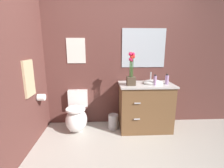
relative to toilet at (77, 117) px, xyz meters
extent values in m
cube|color=brown|center=(0.97, 0.30, 1.01)|extent=(4.21, 0.05, 2.50)
cube|color=brown|center=(-0.61, -0.73, 1.01)|extent=(0.05, 4.00, 2.50)
ellipsoid|color=white|center=(0.00, -0.05, -0.04)|extent=(0.38, 0.48, 0.40)
cube|color=white|center=(0.00, 0.00, -0.15)|extent=(0.22, 0.26, 0.18)
cube|color=white|center=(0.00, 0.24, 0.28)|extent=(0.36, 0.13, 0.32)
cylinder|color=white|center=(0.00, -0.07, 0.17)|extent=(0.34, 0.34, 0.03)
cylinder|color=#B7B7BC|center=(0.00, 0.24, 0.44)|extent=(0.04, 0.04, 0.02)
cube|color=brown|center=(1.23, -0.03, 0.16)|extent=(0.90, 0.52, 0.82)
cube|color=#BCB7B2|center=(1.23, -0.03, 0.59)|extent=(0.94, 0.56, 0.03)
ellipsoid|color=white|center=(1.35, -0.03, 0.62)|extent=(0.36, 0.26, 0.10)
cylinder|color=#B7B7BC|center=(1.35, 0.13, 0.69)|extent=(0.02, 0.02, 0.18)
cube|color=#B7B7BC|center=(1.03, -0.30, 0.34)|extent=(0.10, 0.02, 0.02)
cube|color=#B7B7BC|center=(1.03, -0.30, 0.07)|extent=(0.10, 0.02, 0.02)
cube|color=#4C3D2D|center=(0.95, -0.12, 0.67)|extent=(0.14, 0.14, 0.14)
cylinder|color=#386B2D|center=(0.98, -0.12, 0.93)|extent=(0.01, 0.01, 0.37)
sphere|color=#E01E51|center=(0.98, -0.12, 1.12)|extent=(0.06, 0.06, 0.06)
cylinder|color=#386B2D|center=(0.97, -0.09, 0.91)|extent=(0.01, 0.01, 0.33)
sphere|color=red|center=(0.97, -0.09, 1.07)|extent=(0.06, 0.06, 0.06)
cylinder|color=#386B2D|center=(0.95, -0.09, 0.88)|extent=(0.01, 0.01, 0.27)
sphere|color=#E01E51|center=(0.95, -0.09, 1.01)|extent=(0.06, 0.06, 0.06)
cylinder|color=#386B2D|center=(0.94, -0.11, 0.93)|extent=(0.01, 0.01, 0.38)
sphere|color=red|center=(0.94, -0.11, 1.12)|extent=(0.06, 0.06, 0.06)
cylinder|color=#386B2D|center=(0.93, -0.12, 0.93)|extent=(0.01, 0.01, 0.38)
sphere|color=#E01E51|center=(0.93, -0.12, 1.12)|extent=(0.06, 0.06, 0.06)
cylinder|color=#386B2D|center=(0.93, -0.14, 0.89)|extent=(0.01, 0.01, 0.29)
sphere|color=#E01E51|center=(0.93, -0.14, 1.03)|extent=(0.06, 0.06, 0.06)
cylinder|color=#386B2D|center=(0.95, -0.14, 0.90)|extent=(0.01, 0.01, 0.32)
sphere|color=red|center=(0.95, -0.14, 1.06)|extent=(0.06, 0.06, 0.06)
cylinder|color=#386B2D|center=(0.98, -0.14, 0.91)|extent=(0.01, 0.01, 0.34)
sphere|color=red|center=(0.98, -0.14, 1.08)|extent=(0.06, 0.06, 0.06)
cylinder|color=#B28CBF|center=(1.35, -0.14, 0.68)|extent=(0.05, 0.05, 0.16)
cylinder|color=black|center=(1.35, -0.14, 0.77)|extent=(0.03, 0.03, 0.02)
cylinder|color=#B28CBF|center=(1.58, -0.08, 0.68)|extent=(0.06, 0.06, 0.16)
cylinder|color=black|center=(1.58, -0.08, 0.77)|extent=(0.03, 0.03, 0.02)
cylinder|color=#B7B7BC|center=(0.66, -0.01, -0.11)|extent=(0.18, 0.18, 0.26)
torus|color=#B7B7BC|center=(0.66, -0.01, 0.02)|extent=(0.18, 0.18, 0.01)
cube|color=silver|center=(0.00, 0.27, 1.16)|extent=(0.33, 0.01, 0.45)
cube|color=#B2BCC6|center=(1.23, 0.27, 1.21)|extent=(0.80, 0.01, 0.70)
cube|color=tan|center=(-0.57, -0.43, 0.79)|extent=(0.03, 0.28, 0.52)
cylinder|color=white|center=(-0.51, -0.20, 0.44)|extent=(0.11, 0.11, 0.11)
camera|label=1|loc=(0.50, -2.72, 1.23)|focal=25.70mm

